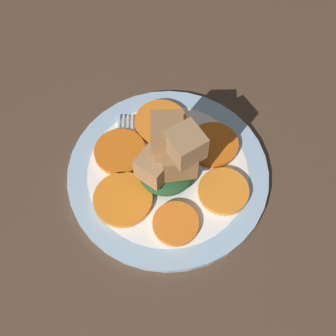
% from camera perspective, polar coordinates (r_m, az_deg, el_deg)
% --- Properties ---
extents(table_slab, '(1.20, 1.20, 0.02)m').
position_cam_1_polar(table_slab, '(0.69, 0.00, -1.23)').
color(table_slab, '#4C3828').
rests_on(table_slab, ground).
extents(plate, '(0.29, 0.29, 0.01)m').
position_cam_1_polar(plate, '(0.68, 0.00, -0.64)').
color(plate, '#99B7D1').
rests_on(plate, table_slab).
extents(carrot_slice_0, '(0.08, 0.08, 0.01)m').
position_cam_1_polar(carrot_slice_0, '(0.69, -5.81, 2.09)').
color(carrot_slice_0, orange).
rests_on(carrot_slice_0, plate).
extents(carrot_slice_1, '(0.08, 0.08, 0.01)m').
position_cam_1_polar(carrot_slice_1, '(0.65, -5.52, -3.81)').
color(carrot_slice_1, orange).
rests_on(carrot_slice_1, plate).
extents(carrot_slice_2, '(0.06, 0.06, 0.01)m').
position_cam_1_polar(carrot_slice_2, '(0.63, 0.95, -6.79)').
color(carrot_slice_2, orange).
rests_on(carrot_slice_2, plate).
extents(carrot_slice_3, '(0.07, 0.07, 0.01)m').
position_cam_1_polar(carrot_slice_3, '(0.66, 6.77, -2.85)').
color(carrot_slice_3, orange).
rests_on(carrot_slice_3, plate).
extents(carrot_slice_4, '(0.07, 0.07, 0.01)m').
position_cam_1_polar(carrot_slice_4, '(0.69, 5.54, 2.87)').
color(carrot_slice_4, '#D66014').
rests_on(carrot_slice_4, plate).
extents(carrot_slice_5, '(0.08, 0.08, 0.01)m').
position_cam_1_polar(carrot_slice_5, '(0.71, -0.89, 5.60)').
color(carrot_slice_5, orange).
rests_on(carrot_slice_5, plate).
extents(center_pile, '(0.09, 0.09, 0.11)m').
position_cam_1_polar(center_pile, '(0.63, 0.33, 1.31)').
color(center_pile, '#1E4723').
rests_on(center_pile, plate).
extents(fork, '(0.17, 0.09, 0.00)m').
position_cam_1_polar(fork, '(0.68, -5.41, 0.59)').
color(fork, silver).
rests_on(fork, plate).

